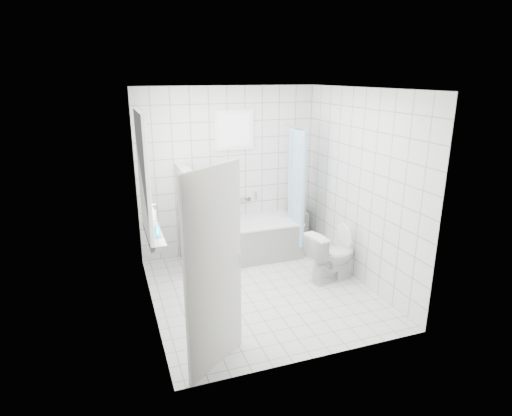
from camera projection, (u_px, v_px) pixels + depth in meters
name	position (u px, v px, depth m)	size (l,w,h in m)	color
ground	(262.00, 291.00, 5.68)	(3.00, 3.00, 0.00)	white
ceiling	(262.00, 88.00, 4.90)	(3.00, 3.00, 0.00)	white
wall_back	(228.00, 172.00, 6.64)	(2.80, 0.02, 2.60)	white
wall_front	(319.00, 239.00, 3.94)	(2.80, 0.02, 2.60)	white
wall_left	(146.00, 208.00, 4.84)	(0.02, 3.00, 2.60)	white
wall_right	(359.00, 187.00, 5.74)	(0.02, 3.00, 2.60)	white
window_left	(146.00, 177.00, 5.04)	(0.01, 0.90, 1.40)	white
window_back	(235.00, 130.00, 6.44)	(0.50, 0.01, 0.50)	white
window_sill	(154.00, 235.00, 5.27)	(0.18, 1.02, 0.08)	white
door	(214.00, 272.00, 3.97)	(0.04, 0.80, 2.00)	silver
bathtub	(246.00, 240.00, 6.65)	(1.67, 0.77, 0.58)	white
partition_wall	(187.00, 219.00, 6.18)	(0.15, 0.85, 1.50)	white
tiled_ledge	(295.00, 228.00, 7.19)	(0.40, 0.24, 0.55)	white
toilet	(332.00, 256.00, 5.90)	(0.40, 0.70, 0.72)	white
curtain_rod	(295.00, 127.00, 6.37)	(0.02, 0.02, 0.80)	silver
shower_curtain	(297.00, 188.00, 6.52)	(0.14, 0.48, 1.78)	#4199BF
tub_faucet	(245.00, 199.00, 6.82)	(0.18, 0.06, 0.06)	silver
sill_bottles	(153.00, 220.00, 5.29)	(0.15, 0.61, 0.33)	silver
ledge_bottles	(296.00, 206.00, 7.05)	(0.16, 0.18, 0.27)	red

